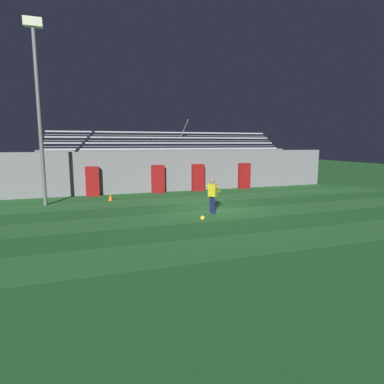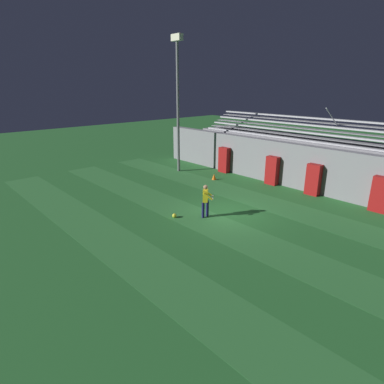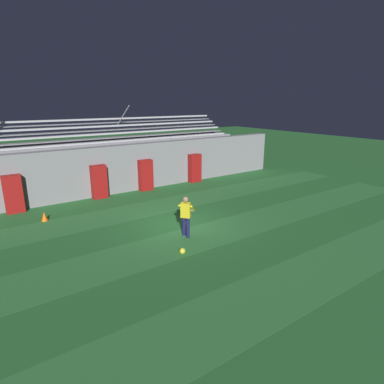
# 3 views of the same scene
# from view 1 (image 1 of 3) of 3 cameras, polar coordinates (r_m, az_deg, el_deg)

# --- Properties ---
(ground_plane) EXTENTS (80.00, 80.00, 0.00)m
(ground_plane) POSITION_cam_1_polar(r_m,az_deg,el_deg) (16.77, 3.39, -2.82)
(ground_plane) COLOR #286B2D
(turf_stripe_near) EXTENTS (28.00, 2.19, 0.01)m
(turf_stripe_near) POSITION_cam_1_polar(r_m,az_deg,el_deg) (11.62, 14.83, -8.31)
(turf_stripe_near) COLOR #337A38
(turf_stripe_near) RESTS_ON ground
(turf_stripe_mid) EXTENTS (28.00, 2.19, 0.01)m
(turf_stripe_mid) POSITION_cam_1_polar(r_m,az_deg,el_deg) (15.33, 5.69, -3.93)
(turf_stripe_mid) COLOR #337A38
(turf_stripe_mid) RESTS_ON ground
(turf_stripe_far) EXTENTS (28.00, 2.19, 0.01)m
(turf_stripe_far) POSITION_cam_1_polar(r_m,az_deg,el_deg) (19.33, 0.26, -1.26)
(turf_stripe_far) COLOR #337A38
(turf_stripe_far) RESTS_ON ground
(back_wall) EXTENTS (24.00, 0.60, 2.80)m
(back_wall) POSITION_cam_1_polar(r_m,az_deg,el_deg) (22.67, -2.85, 3.77)
(back_wall) COLOR gray
(back_wall) RESTS_ON ground
(padding_pillar_gate_left) EXTENTS (0.83, 0.44, 1.87)m
(padding_pillar_gate_left) POSITION_cam_1_polar(r_m,az_deg,el_deg) (21.82, -6.08, 2.31)
(padding_pillar_gate_left) COLOR maroon
(padding_pillar_gate_left) RESTS_ON ground
(padding_pillar_gate_right) EXTENTS (0.83, 0.44, 1.87)m
(padding_pillar_gate_right) POSITION_cam_1_polar(r_m,az_deg,el_deg) (22.64, 1.07, 2.59)
(padding_pillar_gate_right) COLOR maroon
(padding_pillar_gate_right) RESTS_ON ground
(padding_pillar_far_left) EXTENTS (0.83, 0.44, 1.87)m
(padding_pillar_far_left) POSITION_cam_1_polar(r_m,az_deg,el_deg) (21.29, -17.29, 1.81)
(padding_pillar_far_left) COLOR maroon
(padding_pillar_far_left) RESTS_ON ground
(padding_pillar_far_right) EXTENTS (0.83, 0.44, 1.87)m
(padding_pillar_far_right) POSITION_cam_1_polar(r_m,az_deg,el_deg) (24.13, 9.26, 2.86)
(padding_pillar_far_right) COLOR maroon
(padding_pillar_far_right) RESTS_ON ground
(bleacher_stand) EXTENTS (18.00, 3.35, 5.03)m
(bleacher_stand) POSITION_cam_1_polar(r_m,az_deg,el_deg) (24.57, -4.14, 4.37)
(bleacher_stand) COLOR gray
(bleacher_stand) RESTS_ON ground
(floodlight_pole) EXTENTS (0.90, 0.36, 9.56)m
(floodlight_pole) POSITION_cam_1_polar(r_m,az_deg,el_deg) (19.10, -25.73, 15.57)
(floodlight_pole) COLOR slate
(floodlight_pole) RESTS_ON ground
(goalkeeper) EXTENTS (0.74, 0.74, 1.67)m
(goalkeeper) POSITION_cam_1_polar(r_m,az_deg,el_deg) (15.34, 3.69, -0.28)
(goalkeeper) COLOR #19194C
(goalkeeper) RESTS_ON ground
(soccer_ball) EXTENTS (0.22, 0.22, 0.22)m
(soccer_ball) POSITION_cam_1_polar(r_m,az_deg,el_deg) (14.04, 1.90, -4.62)
(soccer_ball) COLOR yellow
(soccer_ball) RESTS_ON ground
(traffic_cone) EXTENTS (0.30, 0.30, 0.42)m
(traffic_cone) POSITION_cam_1_polar(r_m,az_deg,el_deg) (19.42, -14.28, -0.86)
(traffic_cone) COLOR orange
(traffic_cone) RESTS_ON ground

